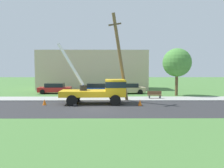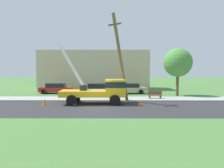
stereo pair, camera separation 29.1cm
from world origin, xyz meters
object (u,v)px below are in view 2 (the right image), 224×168
object	(u,v)px
parked_sedan_blue	(97,88)
utility_truck	(102,89)
traffic_cone_ahead	(140,103)
parked_sedan_red	(56,88)
park_bench	(155,95)
leaning_utility_pole	(120,58)
roadside_tree_near	(178,63)
traffic_cone_behind	(45,102)
parked_sedan_tan	(130,88)

from	to	relation	value
parked_sedan_blue	utility_truck	bearing A→B (deg)	-82.92
parked_sedan_blue	traffic_cone_ahead	bearing A→B (deg)	-64.45
parked_sedan_red	parked_sedan_blue	world-z (taller)	same
park_bench	parked_sedan_blue	bearing A→B (deg)	142.03
parked_sedan_blue	leaning_utility_pole	bearing A→B (deg)	-69.32
parked_sedan_blue	roadside_tree_near	xyz separation A→B (m)	(10.28, -2.19, 3.45)
traffic_cone_behind	park_bench	xyz separation A→B (m)	(11.12, 3.98, 0.18)
leaning_utility_pole	traffic_cone_ahead	distance (m)	5.01
park_bench	traffic_cone_behind	bearing A→B (deg)	-160.33
traffic_cone_ahead	parked_sedan_blue	size ratio (longest dim) A/B	0.13
traffic_cone_behind	park_bench	bearing A→B (deg)	19.67
leaning_utility_pole	parked_sedan_tan	distance (m)	8.80
traffic_cone_ahead	park_bench	xyz separation A→B (m)	(2.23, 4.32, 0.18)
traffic_cone_ahead	parked_sedan_blue	world-z (taller)	parked_sedan_blue
traffic_cone_behind	parked_sedan_red	size ratio (longest dim) A/B	0.13
traffic_cone_ahead	park_bench	distance (m)	4.87
leaning_utility_pole	traffic_cone_behind	bearing A→B (deg)	-166.68
traffic_cone_behind	roadside_tree_near	bearing A→B (deg)	26.14
parked_sedan_tan	park_bench	size ratio (longest dim) A/B	2.79
leaning_utility_pole	roadside_tree_near	xyz separation A→B (m)	(7.40, 5.45, -0.35)
traffic_cone_behind	parked_sedan_red	distance (m)	9.80
utility_truck	leaning_utility_pole	distance (m)	3.71
utility_truck	leaning_utility_pole	xyz separation A→B (m)	(1.82, 0.89, 3.10)
traffic_cone_ahead	leaning_utility_pole	bearing A→B (deg)	130.51
parked_sedan_red	parked_sedan_blue	xyz separation A→B (m)	(5.79, -0.34, 0.00)
parked_sedan_tan	traffic_cone_ahead	bearing A→B (deg)	-88.77
utility_truck	parked_sedan_blue	bearing A→B (deg)	97.08
utility_truck	parked_sedan_blue	distance (m)	8.62
traffic_cone_behind	park_bench	size ratio (longest dim) A/B	0.35
leaning_utility_pole	park_bench	world-z (taller)	leaning_utility_pole
leaning_utility_pole	roadside_tree_near	world-z (taller)	leaning_utility_pole
parked_sedan_red	park_bench	world-z (taller)	parked_sedan_red
leaning_utility_pole	parked_sedan_red	bearing A→B (deg)	137.41
parked_sedan_blue	park_bench	distance (m)	8.70
traffic_cone_ahead	parked_sedan_tan	size ratio (longest dim) A/B	0.13
leaning_utility_pole	roadside_tree_near	size ratio (longest dim) A/B	1.47
park_bench	traffic_cone_ahead	bearing A→B (deg)	-117.29
parked_sedan_tan	traffic_cone_behind	bearing A→B (deg)	-132.48
utility_truck	roadside_tree_near	size ratio (longest dim) A/B	1.15
park_bench	roadside_tree_near	distance (m)	5.95
utility_truck	park_bench	xyz separation A→B (m)	(5.80, 3.17, -0.95)
traffic_cone_behind	park_bench	distance (m)	11.81
leaning_utility_pole	traffic_cone_behind	distance (m)	8.48
leaning_utility_pole	parked_sedan_red	xyz separation A→B (m)	(-8.68, 7.97, -3.80)
utility_truck	parked_sedan_blue	xyz separation A→B (m)	(-1.06, 8.53, -0.70)
utility_truck	park_bench	bearing A→B (deg)	28.69
parked_sedan_tan	park_bench	xyz separation A→B (m)	(2.44, -5.50, -0.25)
leaning_utility_pole	traffic_cone_behind	xyz separation A→B (m)	(-7.15, -1.69, -4.23)
utility_truck	parked_sedan_tan	xyz separation A→B (m)	(3.36, 8.68, -0.70)
parked_sedan_red	park_bench	size ratio (longest dim) A/B	2.79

